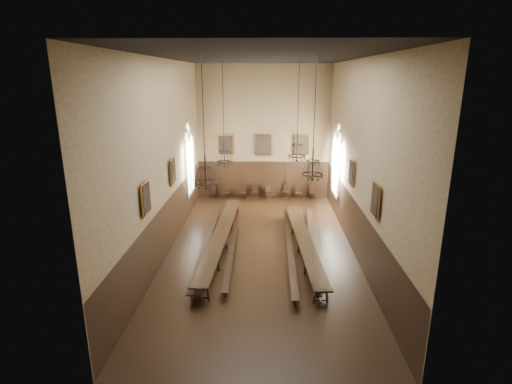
{
  "coord_description": "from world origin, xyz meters",
  "views": [
    {
      "loc": [
        0.28,
        -18.0,
        8.23
      ],
      "look_at": [
        -0.29,
        1.5,
        2.53
      ],
      "focal_mm": 28.0,
      "sensor_mm": 36.0,
      "label": 1
    }
  ],
  "objects_px": {
    "table_left": "(221,241)",
    "chandelier_front_right": "(313,167)",
    "table_right": "(303,245)",
    "chair_3": "(255,194)",
    "bench_left_inner": "(232,246)",
    "chandelier_back_right": "(297,150)",
    "bench_right_inner": "(289,246)",
    "chandelier_back_left": "(224,156)",
    "chair_7": "(312,195)",
    "chair_5": "(285,194)",
    "chair_4": "(269,195)",
    "chair_0": "(213,195)",
    "chair_6": "(298,195)",
    "chair_1": "(227,195)",
    "chair_2": "(243,195)",
    "bench_right_outer": "(312,244)",
    "bench_left_outer": "(208,242)",
    "chandelier_front_left": "(205,174)"
  },
  "relations": [
    {
      "from": "chair_1",
      "to": "chair_2",
      "type": "xyz_separation_m",
      "value": [
        1.12,
        0.04,
        0.0
      ]
    },
    {
      "from": "bench_right_inner",
      "to": "chandelier_back_right",
      "type": "relative_size",
      "value": 2.1
    },
    {
      "from": "chair_1",
      "to": "bench_right_outer",
      "type": "bearing_deg",
      "value": -51.22
    },
    {
      "from": "chair_3",
      "to": "chandelier_front_left",
      "type": "distance_m",
      "value": 12.25
    },
    {
      "from": "chandelier_back_right",
      "to": "chandelier_front_right",
      "type": "height_order",
      "value": "same"
    },
    {
      "from": "chair_7",
      "to": "chandelier_back_right",
      "type": "distance_m",
      "value": 7.87
    },
    {
      "from": "chair_3",
      "to": "table_left",
      "type": "bearing_deg",
      "value": -93.42
    },
    {
      "from": "table_right",
      "to": "chair_3",
      "type": "height_order",
      "value": "chair_3"
    },
    {
      "from": "chair_2",
      "to": "chandelier_front_left",
      "type": "distance_m",
      "value": 12.15
    },
    {
      "from": "chair_3",
      "to": "chair_7",
      "type": "distance_m",
      "value": 4.01
    },
    {
      "from": "chair_1",
      "to": "chandelier_front_right",
      "type": "height_order",
      "value": "chandelier_front_right"
    },
    {
      "from": "table_right",
      "to": "chair_7",
      "type": "height_order",
      "value": "chair_7"
    },
    {
      "from": "chair_6",
      "to": "chandelier_back_right",
      "type": "xyz_separation_m",
      "value": [
        -0.66,
        -6.36,
        4.3
      ]
    },
    {
      "from": "chair_0",
      "to": "chair_6",
      "type": "xyz_separation_m",
      "value": [
        5.95,
        0.09,
        0.02
      ]
    },
    {
      "from": "chair_5",
      "to": "chandelier_front_right",
      "type": "bearing_deg",
      "value": -73.41
    },
    {
      "from": "bench_right_outer",
      "to": "chair_4",
      "type": "xyz_separation_m",
      "value": [
        -2.13,
        8.43,
        -0.02
      ]
    },
    {
      "from": "chair_2",
      "to": "chair_6",
      "type": "relative_size",
      "value": 0.96
    },
    {
      "from": "bench_left_outer",
      "to": "chandelier_back_right",
      "type": "xyz_separation_m",
      "value": [
        4.44,
        1.96,
        4.28
      ]
    },
    {
      "from": "chair_7",
      "to": "table_right",
      "type": "bearing_deg",
      "value": -105.9
    },
    {
      "from": "chair_1",
      "to": "chandelier_back_right",
      "type": "xyz_separation_m",
      "value": [
        4.33,
        -6.29,
        4.31
      ]
    },
    {
      "from": "chair_2",
      "to": "table_left",
      "type": "bearing_deg",
      "value": -85.61
    },
    {
      "from": "chair_0",
      "to": "table_right",
      "type": "bearing_deg",
      "value": -42.8
    },
    {
      "from": "chandelier_front_left",
      "to": "chandelier_front_right",
      "type": "bearing_deg",
      "value": -0.94
    },
    {
      "from": "chair_3",
      "to": "chandelier_back_left",
      "type": "bearing_deg",
      "value": -96.59
    },
    {
      "from": "bench_right_inner",
      "to": "chair_5",
      "type": "relative_size",
      "value": 9.91
    },
    {
      "from": "chandelier_back_left",
      "to": "bench_right_inner",
      "type": "bearing_deg",
      "value": -37.23
    },
    {
      "from": "table_left",
      "to": "chandelier_front_right",
      "type": "xyz_separation_m",
      "value": [
        3.99,
        -3.03,
        4.45
      ]
    },
    {
      "from": "chandelier_back_left",
      "to": "chandelier_back_right",
      "type": "height_order",
      "value": "same"
    },
    {
      "from": "bench_right_inner",
      "to": "chandelier_back_left",
      "type": "distance_m",
      "value": 5.75
    },
    {
      "from": "chair_4",
      "to": "chandelier_back_left",
      "type": "xyz_separation_m",
      "value": [
        -2.34,
        -6.19,
        3.96
      ]
    },
    {
      "from": "chair_7",
      "to": "chandelier_front_right",
      "type": "bearing_deg",
      "value": -103.9
    },
    {
      "from": "chair_3",
      "to": "bench_right_outer",
      "type": "bearing_deg",
      "value": -63.95
    },
    {
      "from": "table_right",
      "to": "chair_3",
      "type": "distance_m",
      "value": 9.16
    },
    {
      "from": "bench_left_inner",
      "to": "bench_right_inner",
      "type": "relative_size",
      "value": 0.89
    },
    {
      "from": "bench_left_inner",
      "to": "chair_5",
      "type": "height_order",
      "value": "chair_5"
    },
    {
      "from": "bench_left_inner",
      "to": "chair_3",
      "type": "relative_size",
      "value": 9.32
    },
    {
      "from": "chair_6",
      "to": "chair_3",
      "type": "bearing_deg",
      "value": 174.84
    },
    {
      "from": "chair_5",
      "to": "chair_6",
      "type": "xyz_separation_m",
      "value": [
        0.89,
        -0.05,
        -0.03
      ]
    },
    {
      "from": "bench_left_outer",
      "to": "bench_right_outer",
      "type": "xyz_separation_m",
      "value": [
        5.17,
        -0.13,
        -0.01
      ]
    },
    {
      "from": "bench_left_inner",
      "to": "chair_7",
      "type": "height_order",
      "value": "chair_7"
    },
    {
      "from": "bench_left_inner",
      "to": "chair_2",
      "type": "xyz_separation_m",
      "value": [
        -0.02,
        8.72,
        0.01
      ]
    },
    {
      "from": "table_left",
      "to": "chair_7",
      "type": "xyz_separation_m",
      "value": [
        5.39,
        8.47,
        -0.13
      ]
    },
    {
      "from": "table_left",
      "to": "chair_0",
      "type": "height_order",
      "value": "chair_0"
    },
    {
      "from": "table_right",
      "to": "bench_right_inner",
      "type": "relative_size",
      "value": 0.97
    },
    {
      "from": "bench_left_inner",
      "to": "chandelier_back_left",
      "type": "distance_m",
      "value": 4.74
    },
    {
      "from": "table_right",
      "to": "chair_1",
      "type": "xyz_separation_m",
      "value": [
        -4.58,
        8.7,
        -0.12
      ]
    },
    {
      "from": "bench_right_outer",
      "to": "chair_3",
      "type": "xyz_separation_m",
      "value": [
        -3.11,
        8.45,
        0.01
      ]
    },
    {
      "from": "bench_left_inner",
      "to": "chandelier_back_right",
      "type": "height_order",
      "value": "chandelier_back_right"
    },
    {
      "from": "table_left",
      "to": "bench_left_outer",
      "type": "bearing_deg",
      "value": 170.25
    },
    {
      "from": "chair_1",
      "to": "chandelier_front_left",
      "type": "height_order",
      "value": "chandelier_front_left"
    }
  ]
}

